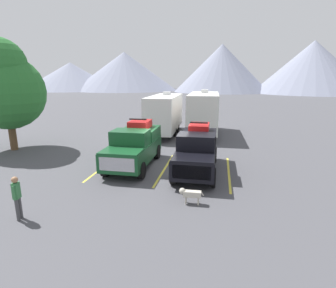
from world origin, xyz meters
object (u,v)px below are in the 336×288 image
object	(u,v)px
pickup_truck_a	(135,145)
camper_trailer_b	(204,111)
camper_trailer_a	(165,112)
person_a	(17,195)
pickup_truck_b	(197,150)
dog	(190,194)

from	to	relation	value
pickup_truck_a	camper_trailer_b	xyz separation A→B (m)	(3.37, 9.56, 0.87)
pickup_truck_a	camper_trailer_a	size ratio (longest dim) A/B	0.62
camper_trailer_a	camper_trailer_b	xyz separation A→B (m)	(3.41, 0.54, 0.10)
camper_trailer_a	person_a	xyz separation A→B (m)	(-2.17, -15.71, -1.03)
pickup_truck_b	camper_trailer_a	size ratio (longest dim) A/B	0.65
camper_trailer_b	dog	world-z (taller)	camper_trailer_b
pickup_truck_a	person_a	world-z (taller)	pickup_truck_a
pickup_truck_a	camper_trailer_a	xyz separation A→B (m)	(-0.05, 9.01, 0.77)
camper_trailer_b	person_a	world-z (taller)	camper_trailer_b
camper_trailer_b	person_a	distance (m)	17.23
person_a	dog	distance (m)	6.39
camper_trailer_b	pickup_truck_a	bearing A→B (deg)	-109.40
pickup_truck_b	dog	size ratio (longest dim) A/B	5.54
camper_trailer_a	camper_trailer_b	distance (m)	3.46
dog	person_a	bearing A→B (deg)	-157.83
pickup_truck_b	dog	world-z (taller)	pickup_truck_b
person_a	dog	xyz separation A→B (m)	(5.89, 2.40, -0.51)
pickup_truck_b	dog	xyz separation A→B (m)	(0.06, -4.05, -0.77)
pickup_truck_a	person_a	bearing A→B (deg)	-108.29
pickup_truck_a	person_a	distance (m)	7.06
pickup_truck_b	camper_trailer_a	xyz separation A→B (m)	(-3.66, 9.26, 0.78)
pickup_truck_a	pickup_truck_b	world-z (taller)	pickup_truck_a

